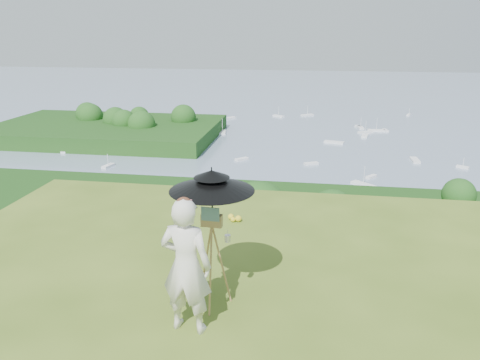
# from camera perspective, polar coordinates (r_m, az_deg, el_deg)

# --- Properties ---
(shoreline_tier) EXTENTS (170.00, 28.00, 8.00)m
(shoreline_tier) POSITION_cam_1_polar(r_m,az_deg,el_deg) (88.03, 8.42, -9.11)
(shoreline_tier) COLOR #666151
(shoreline_tier) RESTS_ON bay_water
(bay_water) EXTENTS (700.00, 700.00, 0.00)m
(bay_water) POSITION_cam_1_polar(r_m,az_deg,el_deg) (246.48, 9.09, 8.88)
(bay_water) COLOR slate
(bay_water) RESTS_ON ground
(peninsula) EXTENTS (90.00, 60.00, 12.00)m
(peninsula) POSITION_cam_1_polar(r_m,az_deg,el_deg) (178.24, -16.02, 6.63)
(peninsula) COLOR #12390F
(peninsula) RESTS_ON bay_water
(slope_trees) EXTENTS (110.00, 50.00, 6.00)m
(slope_trees) POSITION_cam_1_polar(r_m,az_deg,el_deg) (42.87, 8.80, -8.18)
(slope_trees) COLOR #185019
(slope_trees) RESTS_ON forest_slope
(harbor_town) EXTENTS (110.00, 22.00, 5.00)m
(harbor_town) POSITION_cam_1_polar(r_m,az_deg,el_deg) (85.30, 8.62, -5.22)
(harbor_town) COLOR silver
(harbor_town) RESTS_ON shoreline_tier
(moored_boats) EXTENTS (140.00, 140.00, 0.70)m
(moored_boats) POSITION_cam_1_polar(r_m,az_deg,el_deg) (169.19, 4.70, 5.08)
(moored_boats) COLOR white
(moored_boats) RESTS_ON bay_water
(painter) EXTENTS (0.70, 0.50, 1.79)m
(painter) POSITION_cam_1_polar(r_m,az_deg,el_deg) (5.91, -6.58, -10.37)
(painter) COLOR silver
(painter) RESTS_ON ground
(field_easel) EXTENTS (0.60, 0.60, 1.49)m
(field_easel) POSITION_cam_1_polar(r_m,az_deg,el_deg) (6.43, -3.38, -9.35)
(field_easel) COLOR #A77546
(field_easel) RESTS_ON ground
(sun_umbrella) EXTENTS (1.35, 1.35, 0.78)m
(sun_umbrella) POSITION_cam_1_polar(r_m,az_deg,el_deg) (6.11, -3.43, -1.95)
(sun_umbrella) COLOR black
(sun_umbrella) RESTS_ON field_easel
(painter_cap) EXTENTS (0.22, 0.26, 0.10)m
(painter_cap) POSITION_cam_1_polar(r_m,az_deg,el_deg) (5.57, -6.89, -2.68)
(painter_cap) COLOR #CD7076
(painter_cap) RESTS_ON painter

